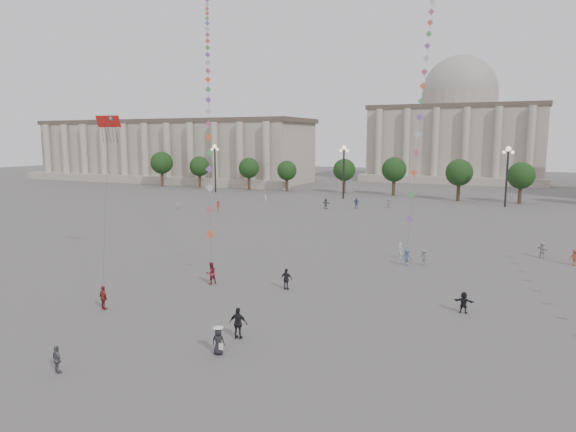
% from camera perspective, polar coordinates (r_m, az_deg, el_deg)
% --- Properties ---
extents(ground, '(360.00, 360.00, 0.00)m').
position_cam_1_polar(ground, '(34.72, -6.50, -11.69)').
color(ground, '#595754').
rests_on(ground, ground).
extents(hall_west, '(84.00, 26.22, 17.20)m').
position_cam_1_polar(hall_west, '(152.55, -12.93, 7.07)').
color(hall_west, '#ADA291').
rests_on(hall_west, ground).
extents(hall_central, '(48.30, 34.30, 35.50)m').
position_cam_1_polar(hall_central, '(158.06, 18.30, 9.00)').
color(hall_central, '#ADA291').
rests_on(hall_central, ground).
extents(tree_row, '(137.12, 5.12, 8.00)m').
position_cam_1_polar(tree_row, '(107.46, 15.19, 4.80)').
color(tree_row, '#3C2D1E').
rests_on(tree_row, ground).
extents(lamp_post_far_west, '(2.00, 0.90, 10.65)m').
position_cam_1_polar(lamp_post_far_west, '(115.87, -8.12, 6.24)').
color(lamp_post_far_west, '#262628').
rests_on(lamp_post_far_west, ground).
extents(lamp_post_mid_west, '(2.00, 0.90, 10.65)m').
position_cam_1_polar(lamp_post_mid_west, '(103.06, 6.22, 5.98)').
color(lamp_post_mid_west, '#262628').
rests_on(lamp_post_mid_west, ground).
extents(lamp_post_mid_east, '(2.00, 0.90, 10.65)m').
position_cam_1_polar(lamp_post_mid_east, '(98.07, 23.20, 5.21)').
color(lamp_post_mid_east, '#262628').
rests_on(lamp_post_mid_east, ground).
extents(person_crowd_0, '(1.13, 0.62, 1.83)m').
position_cam_1_polar(person_crowd_0, '(89.42, 7.60, 1.42)').
color(person_crowd_0, navy).
rests_on(person_crowd_0, ground).
extents(person_crowd_1, '(1.08, 1.09, 1.77)m').
position_cam_1_polar(person_crowd_1, '(89.95, -12.07, 1.33)').
color(person_crowd_1, silver).
rests_on(person_crowd_1, ground).
extents(person_crowd_2, '(1.12, 1.21, 1.64)m').
position_cam_1_polar(person_crowd_2, '(86.72, -7.77, 1.13)').
color(person_crowd_2, '#9D302B').
rests_on(person_crowd_2, ground).
extents(person_crowd_3, '(1.41, 0.47, 1.51)m').
position_cam_1_polar(person_crowd_3, '(38.07, 18.93, -9.07)').
color(person_crowd_3, black).
rests_on(person_crowd_3, ground).
extents(person_crowd_4, '(1.46, 1.33, 1.62)m').
position_cam_1_polar(person_crowd_4, '(91.11, 11.12, 1.40)').
color(person_crowd_4, beige).
rests_on(person_crowd_4, ground).
extents(person_crowd_6, '(1.08, 0.68, 1.61)m').
position_cam_1_polar(person_crowd_6, '(50.59, 14.86, -4.48)').
color(person_crowd_6, slate).
rests_on(person_crowd_6, ground).
extents(person_crowd_7, '(1.45, 1.46, 1.69)m').
position_cam_1_polar(person_crowd_7, '(58.11, 26.42, -3.38)').
color(person_crowd_7, beige).
rests_on(person_crowd_7, ground).
extents(person_crowd_8, '(1.17, 0.90, 1.60)m').
position_cam_1_polar(person_crowd_8, '(56.06, 29.25, -4.04)').
color(person_crowd_8, brown).
rests_on(person_crowd_8, ground).
extents(person_crowd_10, '(0.49, 0.63, 1.55)m').
position_cam_1_polar(person_crowd_10, '(96.35, -2.49, 1.92)').
color(person_crowd_10, silver).
rests_on(person_crowd_10, ground).
extents(person_crowd_12, '(1.75, 1.03, 1.80)m').
position_cam_1_polar(person_crowd_12, '(88.47, 4.23, 1.39)').
color(person_crowd_12, '#5C5B60').
rests_on(person_crowd_12, ground).
extents(person_crowd_13, '(0.64, 0.69, 1.59)m').
position_cam_1_polar(person_crowd_13, '(53.15, 12.37, -3.77)').
color(person_crowd_13, silver).
rests_on(person_crowd_13, ground).
extents(tourist_0, '(1.09, 0.73, 1.72)m').
position_cam_1_polar(tourist_0, '(38.97, -19.82, -8.54)').
color(tourist_0, maroon).
rests_on(tourist_0, ground).
extents(tourist_1, '(1.03, 0.47, 1.73)m').
position_cam_1_polar(tourist_1, '(41.34, -0.17, -7.03)').
color(tourist_1, black).
rests_on(tourist_1, ground).
extents(tourist_3, '(0.94, 0.61, 1.48)m').
position_cam_1_polar(tourist_3, '(29.90, -24.27, -14.33)').
color(tourist_3, '#58585C').
rests_on(tourist_3, ground).
extents(tourist_4, '(1.19, 0.62, 1.94)m').
position_cam_1_polar(tourist_4, '(31.77, -5.54, -11.78)').
color(tourist_4, black).
rests_on(tourist_4, ground).
extents(kite_flyer_0, '(1.07, 1.14, 1.86)m').
position_cam_1_polar(kite_flyer_0, '(43.38, -8.55, -6.29)').
color(kite_flyer_0, maroon).
rests_on(kite_flyer_0, ground).
extents(kite_flyer_1, '(1.21, 1.01, 1.62)m').
position_cam_1_polar(kite_flyer_1, '(50.18, 13.04, -4.51)').
color(kite_flyer_1, '#385380').
rests_on(kite_flyer_1, ground).
extents(hat_person, '(0.82, 0.61, 1.69)m').
position_cam_1_polar(hat_person, '(29.80, -7.74, -13.54)').
color(hat_person, black).
rests_on(hat_person, ground).
extents(dragon_kite, '(4.91, 5.24, 16.95)m').
position_cam_1_polar(dragon_kite, '(49.23, -19.28, 8.99)').
color(dragon_kite, red).
rests_on(dragon_kite, ground).
extents(kite_train_west, '(29.64, 45.55, 66.37)m').
position_cam_1_polar(kite_train_west, '(71.55, -8.90, 16.00)').
color(kite_train_west, '#3F3F3F').
rests_on(kite_train_west, ground).
extents(kite_train_mid, '(4.62, 40.58, 63.27)m').
position_cam_1_polar(kite_train_mid, '(72.28, 15.67, 20.87)').
color(kite_train_mid, '#3F3F3F').
rests_on(kite_train_mid, ground).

